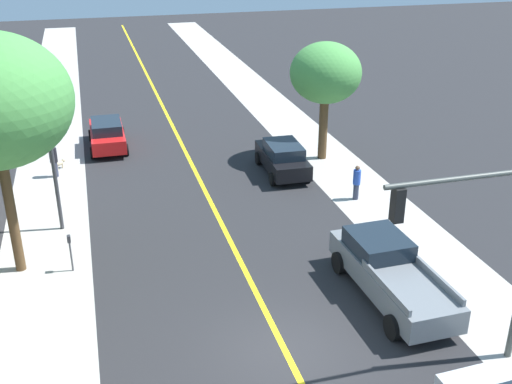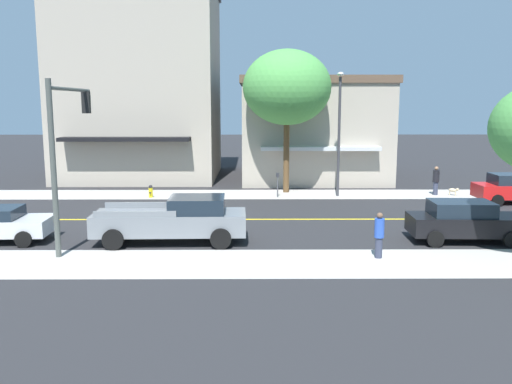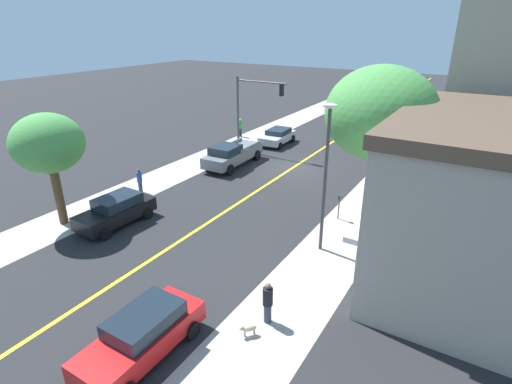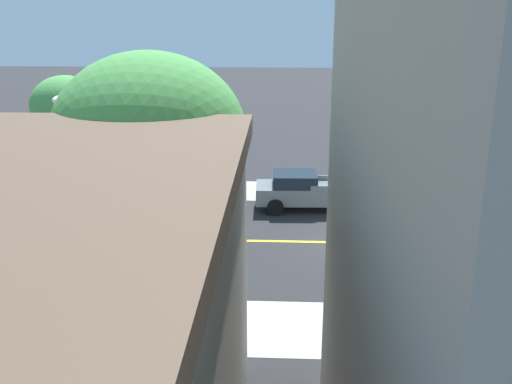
{
  "view_description": "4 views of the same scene",
  "coord_description": "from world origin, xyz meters",
  "views": [
    {
      "loc": [
        -4.87,
        -14.24,
        11.93
      ],
      "look_at": [
        0.96,
        6.66,
        2.23
      ],
      "focal_mm": 43.34,
      "sensor_mm": 36.0,
      "label": 1
    },
    {
      "loc": [
        25.19,
        4.95,
        5.47
      ],
      "look_at": [
        1.21,
        5.12,
        1.52
      ],
      "focal_mm": 37.96,
      "sensor_mm": 36.0,
      "label": 2
    },
    {
      "loc": [
        -12.69,
        26.53,
        10.44
      ],
      "look_at": [
        -1.75,
        8.35,
        1.41
      ],
      "focal_mm": 28.12,
      "sensor_mm": 36.0,
      "label": 3
    },
    {
      "loc": [
        -23.88,
        3.38,
        9.91
      ],
      "look_at": [
        1.56,
        4.57,
        1.72
      ],
      "focal_mm": 41.9,
      "sensor_mm": 36.0,
      "label": 4
    }
  ],
  "objects": [
    {
      "name": "traffic_light_mast",
      "position": [
        4.9,
        -2.03,
        4.26
      ],
      "size": [
        4.67,
        0.32,
        6.31
      ],
      "rotation": [
        0.0,
        0.0,
        3.14
      ],
      "color": "#474C47",
      "rests_on": "ground"
    },
    {
      "name": "pedestrian_black_shirt",
      "position": [
        -6.86,
        15.99,
        0.9
      ],
      "size": [
        0.38,
        0.38,
        1.72
      ],
      "rotation": [
        0.0,
        0.0,
        3.22
      ],
      "color": "#33384C",
      "rests_on": "ground"
    },
    {
      "name": "grey_pickup_truck",
      "position": [
        4.32,
        1.89,
        0.93
      ],
      "size": [
        2.38,
        6.0,
        1.84
      ],
      "rotation": [
        0.0,
        0.0,
        1.6
      ],
      "color": "slate",
      "rests_on": "ground"
    },
    {
      "name": "red_sedan_left_curb",
      "position": [
        -4.08,
        19.55,
        0.84
      ],
      "size": [
        2.03,
        4.6,
        1.63
      ],
      "rotation": [
        0.0,
        0.0,
        1.57
      ],
      "color": "red",
      "rests_on": "ground"
    },
    {
      "name": "small_dog",
      "position": [
        -6.63,
        17.0,
        0.31
      ],
      "size": [
        0.54,
        0.56,
        0.48
      ],
      "rotation": [
        0.0,
        0.0,
        0.81
      ],
      "color": "#C6B28C",
      "rests_on": "ground"
    },
    {
      "name": "parking_meter",
      "position": [
        -6.1,
        6.44,
        0.95
      ],
      "size": [
        0.12,
        0.18,
        1.46
      ],
      "color": "#4C4C51",
      "rests_on": "ground"
    },
    {
      "name": "road_centerline_stripe",
      "position": [
        0.0,
        0.0,
        0.0
      ],
      "size": [
        0.2,
        126.0,
        0.0
      ],
      "primitive_type": "cube",
      "color": "yellow",
      "rests_on": "ground"
    },
    {
      "name": "street_tree_right_corner",
      "position": [
        6.94,
        14.87,
        4.59
      ],
      "size": [
        3.68,
        3.68,
        6.2
      ],
      "color": "brown",
      "rests_on": "ground"
    },
    {
      "name": "pedestrian_blue_shirt",
      "position": [
        6.51,
        9.47,
        0.87
      ],
      "size": [
        0.34,
        0.34,
        1.65
      ],
      "rotation": [
        0.0,
        0.0,
        4.05
      ],
      "color": "#33384C",
      "rests_on": "ground"
    },
    {
      "name": "street_lamp",
      "position": [
        -6.51,
        10.04,
        4.4
      ],
      "size": [
        0.7,
        0.36,
        7.23
      ],
      "color": "#38383D",
      "rests_on": "ground"
    },
    {
      "name": "sidewalk_right",
      "position": [
        7.14,
        0.0,
        0.0
      ],
      "size": [
        3.42,
        126.0,
        0.01
      ],
      "primitive_type": "cube",
      "color": "#ADA8A0",
      "rests_on": "ground"
    },
    {
      "name": "black_sedan_right_curb",
      "position": [
        4.23,
        13.4,
        0.84
      ],
      "size": [
        2.13,
        4.46,
        1.63
      ],
      "rotation": [
        0.0,
        0.0,
        1.54
      ],
      "color": "black",
      "rests_on": "ground"
    },
    {
      "name": "ground_plane",
      "position": [
        0.0,
        0.0,
        0.0
      ],
      "size": [
        140.0,
        140.0,
        0.0
      ],
      "primitive_type": "plane",
      "color": "#262628"
    }
  ]
}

